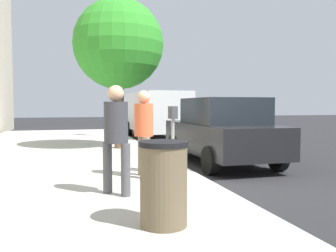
% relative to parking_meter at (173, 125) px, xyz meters
% --- Properties ---
extents(ground_plane, '(80.00, 80.00, 0.00)m').
position_rel_parking_meter_xyz_m(ground_plane, '(0.10, -0.52, -1.17)').
color(ground_plane, '#232326').
rests_on(ground_plane, ground).
extents(sidewalk_slab, '(28.00, 6.00, 0.15)m').
position_rel_parking_meter_xyz_m(sidewalk_slab, '(0.10, 2.48, -1.09)').
color(sidewalk_slab, '#A8A59E').
rests_on(sidewalk_slab, ground_plane).
extents(parking_meter, '(0.36, 0.12, 1.41)m').
position_rel_parking_meter_xyz_m(parking_meter, '(0.00, 0.00, 0.00)').
color(parking_meter, gray).
rests_on(parking_meter, sidewalk_slab).
extents(pedestrian_at_meter, '(0.52, 0.37, 1.72)m').
position_rel_parking_meter_xyz_m(pedestrian_at_meter, '(-0.15, 0.64, -0.01)').
color(pedestrian_at_meter, '#726656').
rests_on(pedestrian_at_meter, sidewalk_slab).
extents(pedestrian_bystander, '(0.43, 0.40, 1.75)m').
position_rel_parking_meter_xyz_m(pedestrian_bystander, '(-1.39, 1.34, 0.01)').
color(pedestrian_bystander, '#47474C').
rests_on(pedestrian_bystander, sidewalk_slab).
extents(parked_sedan_near, '(4.41, 1.99, 1.77)m').
position_rel_parking_meter_xyz_m(parked_sedan_near, '(1.76, -1.87, -0.27)').
color(parked_sedan_near, black).
rests_on(parked_sedan_near, ground_plane).
extents(parked_van_far, '(5.27, 2.27, 2.18)m').
position_rel_parking_meter_xyz_m(parked_van_far, '(9.40, -1.87, 0.09)').
color(parked_van_far, silver).
rests_on(parked_van_far, ground_plane).
extents(street_tree, '(2.96, 2.96, 4.91)m').
position_rel_parking_meter_xyz_m(street_tree, '(4.72, 0.49, 2.40)').
color(street_tree, brown).
rests_on(street_tree, sidewalk_slab).
extents(traffic_signal, '(0.24, 0.44, 3.60)m').
position_rel_parking_meter_xyz_m(traffic_signal, '(8.85, 0.04, 1.41)').
color(traffic_signal, black).
rests_on(traffic_signal, sidewalk_slab).
extents(trash_bin, '(0.59, 0.59, 1.01)m').
position_rel_parking_meter_xyz_m(trash_bin, '(-3.00, 0.98, -0.51)').
color(trash_bin, brown).
rests_on(trash_bin, sidewalk_slab).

